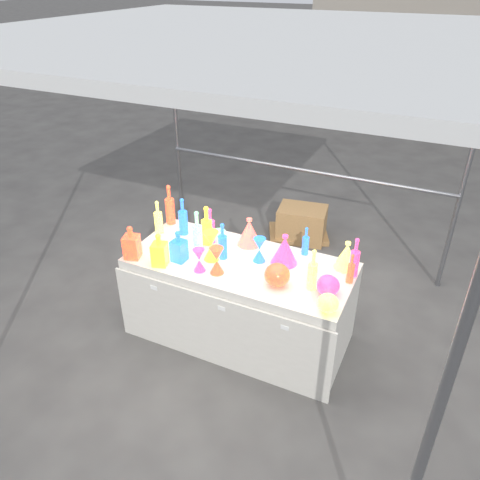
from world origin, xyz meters
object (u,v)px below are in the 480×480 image
at_px(cardboard_box_closed, 302,224).
at_px(hourglass_0, 217,261).
at_px(display_table, 240,300).
at_px(decanter_0, 159,249).
at_px(lampshade_0, 249,232).

distance_m(cardboard_box_closed, hourglass_0, 2.13).
xyz_separation_m(display_table, decanter_0, (-0.55, -0.30, 0.51)).
bearing_deg(hourglass_0, decanter_0, -169.11).
bearing_deg(lampshade_0, hourglass_0, -83.68).
relative_size(cardboard_box_closed, lampshade_0, 2.23).
bearing_deg(display_table, cardboard_box_closed, 91.90).
relative_size(display_table, lampshade_0, 7.56).
bearing_deg(cardboard_box_closed, decanter_0, -112.00).
bearing_deg(hourglass_0, display_table, 65.80).
xyz_separation_m(display_table, cardboard_box_closed, (-0.06, 1.82, -0.18)).
bearing_deg(display_table, hourglass_0, -114.20).
xyz_separation_m(cardboard_box_closed, lampshade_0, (0.01, -1.53, 0.67)).
xyz_separation_m(hourglass_0, lampshade_0, (0.05, 0.50, 0.01)).
bearing_deg(cardboard_box_closed, hourglass_0, -99.86).
height_order(cardboard_box_closed, lampshade_0, lampshade_0).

